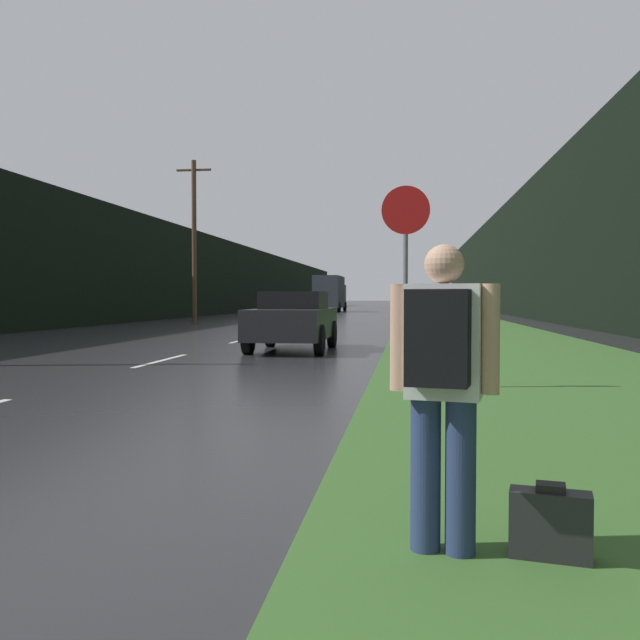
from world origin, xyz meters
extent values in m
cube|color=#386028|center=(7.57, 40.00, 0.01)|extent=(6.00, 240.00, 0.02)
cube|color=silver|center=(0.00, 12.06, 0.00)|extent=(0.12, 3.00, 0.01)
cube|color=silver|center=(0.00, 19.06, 0.00)|extent=(0.12, 3.00, 0.01)
cube|color=black|center=(-10.57, 50.00, 3.02)|extent=(2.00, 140.00, 6.05)
cube|color=black|center=(13.57, 50.00, 4.36)|extent=(2.00, 140.00, 8.72)
cylinder|color=#4C3823|center=(-5.74, 31.95, 4.17)|extent=(0.24, 0.24, 8.34)
cube|color=#4C3823|center=(-5.74, 31.95, 7.84)|extent=(1.80, 0.10, 0.10)
cylinder|color=slate|center=(5.13, 8.26, 1.12)|extent=(0.07, 0.07, 2.25)
cylinder|color=#B71414|center=(5.13, 8.26, 2.60)|extent=(0.70, 0.02, 0.70)
cylinder|color=navy|center=(5.28, 1.90, 0.41)|extent=(0.16, 0.16, 0.81)
cylinder|color=navy|center=(5.45, 1.86, 0.41)|extent=(0.16, 0.16, 0.81)
cube|color=white|center=(5.37, 1.88, 1.11)|extent=(0.41, 0.28, 0.59)
sphere|color=tan|center=(5.37, 1.88, 1.50)|extent=(0.20, 0.20, 0.20)
cylinder|color=tan|center=(5.14, 1.93, 1.12)|extent=(0.09, 0.09, 0.55)
cylinder|color=tan|center=(5.59, 1.84, 1.12)|extent=(0.09, 0.09, 0.55)
cube|color=black|center=(5.33, 1.69, 1.14)|extent=(0.33, 0.23, 0.47)
cube|color=#232326|center=(5.90, 1.86, 0.18)|extent=(0.42, 0.23, 0.36)
cube|color=black|center=(5.90, 1.86, 0.38)|extent=(0.16, 0.13, 0.04)
cube|color=black|center=(2.29, 15.15, 0.69)|extent=(1.78, 4.14, 0.73)
cube|color=black|center=(2.29, 15.35, 1.27)|extent=(1.51, 1.86, 0.43)
cylinder|color=black|center=(3.13, 13.86, 0.35)|extent=(0.20, 0.71, 0.71)
cylinder|color=black|center=(1.44, 13.86, 0.35)|extent=(0.20, 0.71, 0.71)
cylinder|color=black|center=(3.13, 16.43, 0.35)|extent=(0.20, 0.71, 0.71)
cylinder|color=black|center=(1.44, 16.43, 0.35)|extent=(0.20, 0.71, 0.71)
cube|color=black|center=(-2.29, 65.80, 1.51)|extent=(2.21, 2.25, 2.21)
cube|color=#333842|center=(-2.29, 61.45, 1.88)|extent=(2.32, 6.45, 2.95)
cylinder|color=black|center=(-3.39, 65.58, 0.45)|extent=(0.28, 0.90, 0.90)
cylinder|color=black|center=(-1.18, 65.58, 0.45)|extent=(0.28, 0.90, 0.90)
cylinder|color=black|center=(-3.39, 59.84, 0.45)|extent=(0.28, 0.90, 0.90)
cylinder|color=black|center=(-1.18, 59.84, 0.45)|extent=(0.28, 0.90, 0.90)
camera|label=1|loc=(5.19, -1.62, 1.33)|focal=38.00mm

